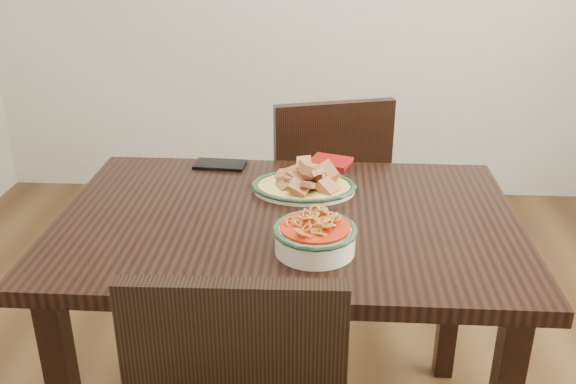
# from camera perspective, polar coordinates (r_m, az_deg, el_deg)

# --- Properties ---
(dining_table) EXTENTS (1.20, 0.80, 0.75)m
(dining_table) POSITION_cam_1_polar(r_m,az_deg,el_deg) (1.73, -0.04, -5.09)
(dining_table) COLOR black
(dining_table) RESTS_ON ground
(chair_far) EXTENTS (0.52, 0.52, 0.89)m
(chair_far) POSITION_cam_1_polar(r_m,az_deg,el_deg) (2.42, 3.24, -0.28)
(chair_far) COLOR black
(chair_far) RESTS_ON ground
(fish_plate) EXTENTS (0.29, 0.23, 0.11)m
(fish_plate) POSITION_cam_1_polar(r_m,az_deg,el_deg) (1.81, 1.44, 1.39)
(fish_plate) COLOR beige
(fish_plate) RESTS_ON dining_table
(noodle_bowl) EXTENTS (0.20, 0.20, 0.08)m
(noodle_bowl) POSITION_cam_1_polar(r_m,az_deg,el_deg) (1.50, 2.42, -3.80)
(noodle_bowl) COLOR #F3E5CD
(noodle_bowl) RESTS_ON dining_table
(smartphone) EXTENTS (0.16, 0.09, 0.01)m
(smartphone) POSITION_cam_1_polar(r_m,az_deg,el_deg) (2.02, -6.06, 2.44)
(smartphone) COLOR black
(smartphone) RESTS_ON dining_table
(napkin) EXTENTS (0.15, 0.14, 0.01)m
(napkin) POSITION_cam_1_polar(r_m,az_deg,el_deg) (2.03, 3.79, 2.71)
(napkin) COLOR maroon
(napkin) RESTS_ON dining_table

